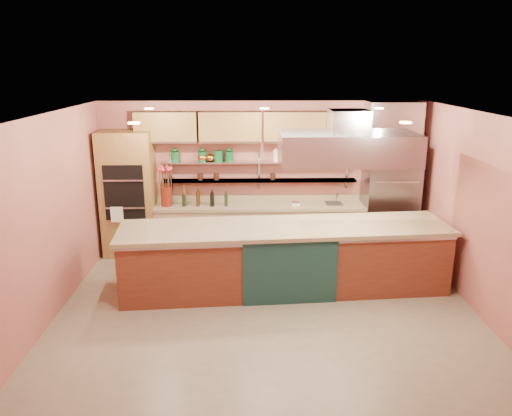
{
  "coord_description": "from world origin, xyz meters",
  "views": [
    {
      "loc": [
        -0.28,
        -6.71,
        3.43
      ],
      "look_at": [
        -0.14,
        1.0,
        1.21
      ],
      "focal_mm": 35.0,
      "sensor_mm": 36.0,
      "label": 1
    }
  ],
  "objects_px": {
    "kitchen_scale": "(296,203)",
    "flower_vase": "(166,196)",
    "copper_kettle": "(210,157)",
    "island": "(285,258)",
    "green_canister": "(218,156)",
    "refrigerator": "(389,199)"
  },
  "relations": [
    {
      "from": "refrigerator",
      "to": "flower_vase",
      "type": "relative_size",
      "value": 5.93
    },
    {
      "from": "flower_vase",
      "to": "green_canister",
      "type": "distance_m",
      "value": 1.21
    },
    {
      "from": "flower_vase",
      "to": "copper_kettle",
      "type": "distance_m",
      "value": 1.07
    },
    {
      "from": "kitchen_scale",
      "to": "copper_kettle",
      "type": "bearing_deg",
      "value": 161.43
    },
    {
      "from": "flower_vase",
      "to": "copper_kettle",
      "type": "relative_size",
      "value": 1.98
    },
    {
      "from": "kitchen_scale",
      "to": "flower_vase",
      "type": "bearing_deg",
      "value": 169.37
    },
    {
      "from": "flower_vase",
      "to": "kitchen_scale",
      "type": "distance_m",
      "value": 2.38
    },
    {
      "from": "flower_vase",
      "to": "green_canister",
      "type": "relative_size",
      "value": 1.79
    },
    {
      "from": "flower_vase",
      "to": "kitchen_scale",
      "type": "relative_size",
      "value": 2.37
    },
    {
      "from": "flower_vase",
      "to": "copper_kettle",
      "type": "height_order",
      "value": "copper_kettle"
    },
    {
      "from": "refrigerator",
      "to": "island",
      "type": "height_order",
      "value": "refrigerator"
    },
    {
      "from": "island",
      "to": "flower_vase",
      "type": "bearing_deg",
      "value": 138.01
    },
    {
      "from": "copper_kettle",
      "to": "refrigerator",
      "type": "bearing_deg",
      "value": -3.98
    },
    {
      "from": "flower_vase",
      "to": "refrigerator",
      "type": "bearing_deg",
      "value": -0.14
    },
    {
      "from": "refrigerator",
      "to": "flower_vase",
      "type": "bearing_deg",
      "value": 179.86
    },
    {
      "from": "refrigerator",
      "to": "kitchen_scale",
      "type": "bearing_deg",
      "value": 179.67
    },
    {
      "from": "flower_vase",
      "to": "kitchen_scale",
      "type": "xyz_separation_m",
      "value": [
        2.38,
        0.0,
        -0.13
      ]
    },
    {
      "from": "flower_vase",
      "to": "green_canister",
      "type": "xyz_separation_m",
      "value": [
        0.95,
        0.22,
        0.71
      ]
    },
    {
      "from": "kitchen_scale",
      "to": "copper_kettle",
      "type": "height_order",
      "value": "copper_kettle"
    },
    {
      "from": "refrigerator",
      "to": "island",
      "type": "bearing_deg",
      "value": -142.52
    },
    {
      "from": "flower_vase",
      "to": "copper_kettle",
      "type": "bearing_deg",
      "value": 15.33
    },
    {
      "from": "green_canister",
      "to": "copper_kettle",
      "type": "bearing_deg",
      "value": 180.0
    }
  ]
}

